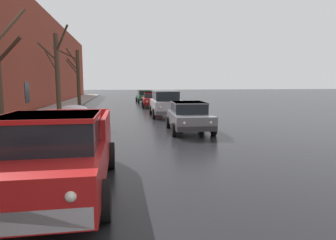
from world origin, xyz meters
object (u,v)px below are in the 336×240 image
(bare_tree_far_down_block, at_px, (77,75))
(sedan_green_queued_behind_truck, at_px, (145,96))
(sedan_grey_parked_kerbside_close, at_px, (189,116))
(bare_tree_mid_block, at_px, (57,72))
(sedan_red_parked_far_down_block, at_px, (152,99))
(suv_silver_parked_kerbside_mid, at_px, (165,102))
(pickup_truck_red_approaching_near_lane, at_px, (59,153))

(bare_tree_far_down_block, bearing_deg, sedan_green_queued_behind_truck, 33.85)
(sedan_grey_parked_kerbside_close, bearing_deg, bare_tree_mid_block, 137.77)
(bare_tree_mid_block, xyz_separation_m, bare_tree_far_down_block, (-0.09, 9.49, 0.02))
(sedan_red_parked_far_down_block, relative_size, sedan_green_queued_behind_truck, 1.09)
(sedan_red_parked_far_down_block, bearing_deg, suv_silver_parked_kerbside_mid, -89.29)
(pickup_truck_red_approaching_near_lane, xyz_separation_m, sedan_red_parked_far_down_block, (4.24, 21.62, -0.13))
(bare_tree_mid_block, height_order, sedan_grey_parked_kerbside_close, bare_tree_mid_block)
(pickup_truck_red_approaching_near_lane, bearing_deg, bare_tree_far_down_block, 97.10)
(sedan_grey_parked_kerbside_close, xyz_separation_m, suv_silver_parked_kerbside_mid, (-0.19, 6.34, 0.24))
(sedan_grey_parked_kerbside_close, bearing_deg, suv_silver_parked_kerbside_mid, 91.71)
(sedan_grey_parked_kerbside_close, bearing_deg, sedan_red_parked_far_down_block, 91.15)
(bare_tree_far_down_block, xyz_separation_m, sedan_red_parked_far_down_block, (7.16, -1.80, -2.31))
(pickup_truck_red_approaching_near_lane, relative_size, sedan_red_parked_far_down_block, 1.17)
(suv_silver_parked_kerbside_mid, bearing_deg, sedan_grey_parked_kerbside_close, -88.29)
(bare_tree_mid_block, distance_m, suv_silver_parked_kerbside_mid, 7.46)
(bare_tree_mid_block, bearing_deg, sedan_green_queued_behind_truck, 63.96)
(suv_silver_parked_kerbside_mid, distance_m, sedan_green_queued_behind_truck, 14.55)
(sedan_red_parked_far_down_block, xyz_separation_m, sedan_green_queued_behind_truck, (-0.13, 6.52, -0.00))
(bare_tree_mid_block, distance_m, sedan_red_parked_far_down_block, 10.69)
(pickup_truck_red_approaching_near_lane, relative_size, suv_silver_parked_kerbside_mid, 1.16)
(sedan_red_parked_far_down_block, bearing_deg, bare_tree_far_down_block, 165.90)
(bare_tree_mid_block, xyz_separation_m, sedan_red_parked_far_down_block, (7.07, 7.69, -2.29))
(sedan_grey_parked_kerbside_close, height_order, sedan_green_queued_behind_truck, same)
(sedan_red_parked_far_down_block, height_order, sedan_green_queued_behind_truck, same)
(sedan_grey_parked_kerbside_close, height_order, suv_silver_parked_kerbside_mid, suv_silver_parked_kerbside_mid)
(sedan_grey_parked_kerbside_close, distance_m, sedan_red_parked_far_down_block, 14.37)
(bare_tree_far_down_block, bearing_deg, sedan_red_parked_far_down_block, -14.10)
(bare_tree_mid_block, bearing_deg, suv_silver_parked_kerbside_mid, -2.72)
(bare_tree_far_down_block, relative_size, pickup_truck_red_approaching_near_lane, 1.11)
(pickup_truck_red_approaching_near_lane, bearing_deg, bare_tree_mid_block, 101.46)
(bare_tree_far_down_block, xyz_separation_m, suv_silver_parked_kerbside_mid, (7.26, -9.83, -2.08))
(sedan_red_parked_far_down_block, bearing_deg, sedan_green_queued_behind_truck, 91.12)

